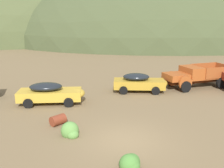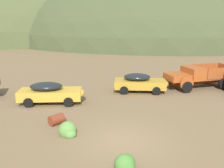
{
  "view_description": "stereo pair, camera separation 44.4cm",
  "coord_description": "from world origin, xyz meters",
  "views": [
    {
      "loc": [
        -3.7,
        -11.73,
        6.18
      ],
      "look_at": [
        0.83,
        5.99,
        1.43
      ],
      "focal_mm": 41.96,
      "sensor_mm": 36.0,
      "label": 1
    },
    {
      "loc": [
        -3.27,
        -11.83,
        6.18
      ],
      "look_at": [
        0.83,
        5.99,
        1.43
      ],
      "focal_mm": 41.96,
      "sensor_mm": 36.0,
      "label": 2
    }
  ],
  "objects": [
    {
      "name": "oil_drum_spare",
      "position": [
        -3.23,
        2.9,
        0.3
      ],
      "size": [
        1.05,
        0.97,
        0.6
      ],
      "color": "brown",
      "rests_on": "ground"
    },
    {
      "name": "car_mustard",
      "position": [
        3.9,
        8.28,
        0.81
      ],
      "size": [
        4.73,
        2.88,
        1.57
      ],
      "rotation": [
        0.0,
        0.0,
        -0.3
      ],
      "color": "#B28928",
      "rests_on": "ground"
    },
    {
      "name": "bush_near_barrel",
      "position": [
        -2.67,
        1.26,
        0.25
      ],
      "size": [
        0.96,
        0.99,
        0.99
      ],
      "color": "#5B8E42",
      "rests_on": "ground"
    },
    {
      "name": "ground_plane",
      "position": [
        0.0,
        0.0,
        0.0
      ],
      "size": [
        300.0,
        300.0,
        0.0
      ],
      "primitive_type": "plane",
      "color": "brown"
    },
    {
      "name": "bush_between_trucks",
      "position": [
        -0.54,
        -2.49,
        0.21
      ],
      "size": [
        0.94,
        0.86,
        0.83
      ],
      "color": "#4C8438",
      "rests_on": "ground"
    },
    {
      "name": "hill_distant",
      "position": [
        31.86,
        59.9,
        0.0
      ],
      "size": [
        92.38,
        71.58,
        40.58
      ],
      "primitive_type": "ellipsoid",
      "color": "#424C2D",
      "rests_on": "ground"
    },
    {
      "name": "car_faded_yellow",
      "position": [
        -3.43,
        6.92,
        0.81
      ],
      "size": [
        4.95,
        2.5,
        1.57
      ],
      "rotation": [
        0.0,
        0.0,
        -0.18
      ],
      "color": "gold",
      "rests_on": "ground"
    },
    {
      "name": "truck_oxide_orange",
      "position": [
        8.85,
        8.42,
        1.02
      ],
      "size": [
        6.17,
        2.95,
        1.91
      ],
      "rotation": [
        0.0,
        0.0,
        3.22
      ],
      "color": "#51220D",
      "rests_on": "ground"
    }
  ]
}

